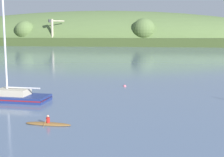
{
  "coord_description": "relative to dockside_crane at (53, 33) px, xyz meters",
  "views": [
    {
      "loc": [
        3.22,
        -3.55,
        8.1
      ],
      "look_at": [
        -1.78,
        41.3,
        1.51
      ],
      "focal_mm": 49.36,
      "sensor_mm": 36.0,
      "label": 1
    }
  ],
  "objects": [
    {
      "name": "mooring_buoy_midchannel",
      "position": [
        62.25,
        -164.93,
        -8.46
      ],
      "size": [
        0.49,
        0.49,
        0.57
      ],
      "color": "#E06675",
      "rests_on": "ground"
    },
    {
      "name": "dockside_crane",
      "position": [
        0.0,
        0.0,
        0.0
      ],
      "size": [
        10.52,
        6.74,
        18.18
      ],
      "rotation": [
        0.0,
        0.0,
        0.48
      ],
      "color": "#4C4C51",
      "rests_on": "ground"
    },
    {
      "name": "canoe_with_paddler",
      "position": [
        56.85,
        -186.01,
        -8.37
      ],
      "size": [
        4.34,
        1.58,
        1.02
      ],
      "rotation": [
        0.0,
        0.0,
        3.07
      ],
      "color": "brown",
      "rests_on": "ground"
    },
    {
      "name": "far_shoreline_hill",
      "position": [
        24.61,
        42.31,
        -8.15
      ],
      "size": [
        411.9,
        134.05,
        53.42
      ],
      "rotation": [
        0.0,
        0.0,
        -0.05
      ],
      "color": "#3C4E24",
      "rests_on": "ground"
    },
    {
      "name": "sailboat_midwater_white",
      "position": [
        48.49,
        -176.63,
        -8.3
      ],
      "size": [
        9.5,
        4.17,
        15.1
      ],
      "rotation": [
        0.0,
        0.0,
        3.05
      ],
      "color": "navy",
      "rests_on": "ground"
    }
  ]
}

